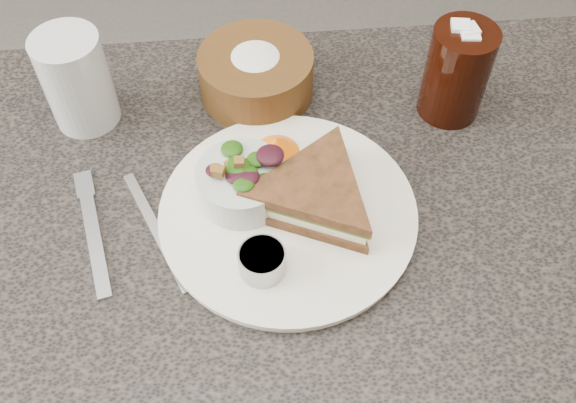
% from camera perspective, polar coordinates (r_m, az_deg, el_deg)
% --- Properties ---
extents(dining_table, '(1.00, 0.70, 0.75)m').
position_cam_1_polar(dining_table, '(1.09, -0.66, -13.27)').
color(dining_table, black).
rests_on(dining_table, floor).
extents(dinner_plate, '(0.30, 0.30, 0.01)m').
position_cam_1_polar(dinner_plate, '(0.76, -0.00, -1.04)').
color(dinner_plate, silver).
rests_on(dinner_plate, dining_table).
extents(sandwich, '(0.24, 0.24, 0.05)m').
position_cam_1_polar(sandwich, '(0.74, 2.40, 0.66)').
color(sandwich, brown).
rests_on(sandwich, dinner_plate).
extents(salad_bowl, '(0.14, 0.14, 0.06)m').
position_cam_1_polar(salad_bowl, '(0.75, -4.15, 1.99)').
color(salad_bowl, '#ABB5AF').
rests_on(salad_bowl, dinner_plate).
extents(dressing_ramekin, '(0.06, 0.06, 0.03)m').
position_cam_1_polar(dressing_ramekin, '(0.70, -2.31, -5.34)').
color(dressing_ramekin, '#97989A').
rests_on(dressing_ramekin, dinner_plate).
extents(orange_wedge, '(0.08, 0.08, 0.03)m').
position_cam_1_polar(orange_wedge, '(0.80, -1.04, 5.00)').
color(orange_wedge, orange).
rests_on(orange_wedge, dinner_plate).
extents(fork, '(0.05, 0.17, 0.00)m').
position_cam_1_polar(fork, '(0.78, -16.85, -3.13)').
color(fork, '#9AA0A8').
rests_on(fork, dining_table).
extents(knife, '(0.09, 0.18, 0.00)m').
position_cam_1_polar(knife, '(0.77, -11.64, -2.50)').
color(knife, '#B7B7B8').
rests_on(knife, dining_table).
extents(bread_basket, '(0.18, 0.18, 0.09)m').
position_cam_1_polar(bread_basket, '(0.88, -2.88, 11.76)').
color(bread_basket, brown).
rests_on(bread_basket, dining_table).
extents(cola_glass, '(0.09, 0.09, 0.14)m').
position_cam_1_polar(cola_glass, '(0.86, 14.84, 11.31)').
color(cola_glass, black).
rests_on(cola_glass, dining_table).
extents(water_glass, '(0.09, 0.09, 0.13)m').
position_cam_1_polar(water_glass, '(0.87, -18.27, 10.19)').
color(water_glass, '#B7BCC0').
rests_on(water_glass, dining_table).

